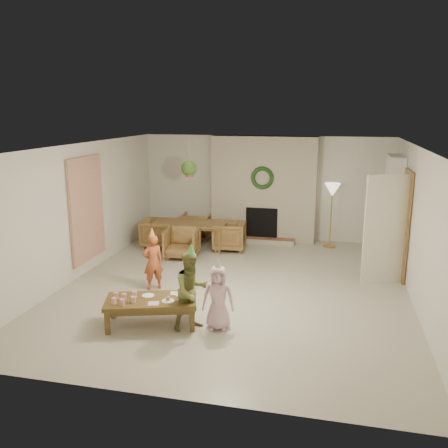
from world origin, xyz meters
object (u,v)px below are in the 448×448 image
(dining_chair_far, at_px, (196,227))
(dining_table, at_px, (189,236))
(dining_chair_near, at_px, (182,243))
(dining_chair_left, at_px, (158,233))
(child_pink, at_px, (218,298))
(child_red, at_px, (153,262))
(child_plaid, at_px, (192,291))
(dining_chair_right, at_px, (229,236))
(coffee_table_top, at_px, (151,301))

(dining_chair_far, bearing_deg, dining_table, 90.00)
(dining_table, height_order, dining_chair_near, dining_chair_near)
(dining_chair_left, bearing_deg, child_pink, -152.67)
(dining_chair_left, relative_size, child_pink, 0.75)
(dining_table, relative_size, child_pink, 1.76)
(child_red, distance_m, child_plaid, 1.76)
(child_plaid, distance_m, child_pink, 0.39)
(dining_table, bearing_deg, dining_chair_right, -0.00)
(child_red, height_order, child_plaid, child_plaid)
(dining_chair_left, bearing_deg, dining_table, -90.00)
(dining_chair_left, height_order, coffee_table_top, dining_chair_left)
(dining_chair_right, xyz_separation_m, child_pink, (0.71, -3.94, 0.15))
(child_red, bearing_deg, dining_chair_near, -125.94)
(dining_table, height_order, dining_chair_left, dining_chair_left)
(dining_table, relative_size, dining_chair_far, 2.34)
(dining_chair_near, xyz_separation_m, dining_chair_right, (0.86, 0.80, 0.00))
(dining_chair_right, relative_size, child_red, 0.72)
(dining_chair_near, xyz_separation_m, dining_chair_left, (-0.79, 0.68, 0.00))
(dining_chair_left, height_order, child_red, child_red)
(dining_chair_right, height_order, child_plaid, child_plaid)
(coffee_table_top, height_order, child_plaid, child_plaid)
(child_pink, bearing_deg, dining_chair_far, 101.96)
(dining_chair_left, bearing_deg, child_plaid, -157.35)
(coffee_table_top, bearing_deg, child_plaid, -15.77)
(dining_chair_left, bearing_deg, dining_chair_right, -90.00)
(child_red, bearing_deg, dining_chair_left, -109.58)
(dining_chair_near, bearing_deg, dining_chair_far, 90.00)
(dining_chair_near, xyz_separation_m, child_pink, (1.57, -3.14, 0.15))
(dining_table, relative_size, dining_chair_near, 2.34)
(dining_table, height_order, child_plaid, child_plaid)
(dining_chair_near, distance_m, child_red, 1.88)
(dining_table, bearing_deg, dining_chair_far, 90.00)
(dining_chair_right, distance_m, child_red, 2.79)
(dining_table, xyz_separation_m, dining_chair_right, (0.91, 0.07, 0.03))
(dining_table, height_order, child_red, child_red)
(dining_table, distance_m, child_pink, 4.20)
(dining_chair_far, height_order, child_red, child_red)
(dining_chair_left, relative_size, dining_chair_right, 1.00)
(dining_chair_far, height_order, dining_chair_right, same)
(dining_chair_near, relative_size, coffee_table_top, 0.54)
(dining_chair_far, distance_m, dining_chair_right, 1.17)
(dining_chair_left, relative_size, coffee_table_top, 0.54)
(dining_chair_near, bearing_deg, child_red, -91.92)
(dining_table, bearing_deg, coffee_table_top, -85.31)
(dining_chair_near, relative_size, child_plaid, 0.62)
(child_pink, bearing_deg, coffee_table_top, 177.83)
(dining_chair_far, relative_size, dining_chair_left, 1.00)
(dining_chair_far, bearing_deg, child_plaid, 101.27)
(coffee_table_top, bearing_deg, dining_chair_left, 91.93)
(dining_table, relative_size, dining_chair_left, 2.34)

